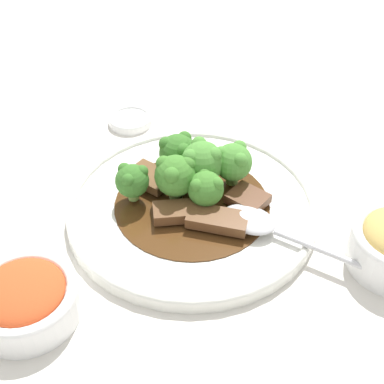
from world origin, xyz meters
name	(u,v)px	position (x,y,z in m)	size (l,w,h in m)	color
ground_plane	(192,212)	(0.00, 0.00, 0.00)	(4.00, 4.00, 0.00)	silver
main_plate	(192,207)	(0.00, 0.00, 0.01)	(0.31, 0.31, 0.02)	white
beef_strip_0	(248,199)	(0.06, 0.02, 0.02)	(0.05, 0.05, 0.01)	#56331E
beef_strip_1	(183,211)	(0.00, -0.03, 0.03)	(0.08, 0.06, 0.01)	brown
beef_strip_2	(150,177)	(-0.06, 0.02, 0.03)	(0.06, 0.05, 0.01)	brown
beef_strip_3	(218,220)	(0.04, -0.03, 0.03)	(0.07, 0.04, 0.01)	brown
broccoli_floret_0	(201,161)	(0.00, 0.03, 0.06)	(0.05, 0.05, 0.06)	#8EB756
broccoli_floret_1	(132,180)	(-0.07, -0.02, 0.05)	(0.04, 0.04, 0.05)	#7FA84C
broccoli_floret_2	(178,152)	(-0.04, 0.05, 0.05)	(0.05, 0.05, 0.05)	#8EB756
broccoli_floret_3	(206,188)	(0.02, 0.00, 0.05)	(0.04, 0.04, 0.05)	#8EB756
broccoli_floret_4	(175,175)	(-0.02, 0.00, 0.05)	(0.05, 0.05, 0.06)	#7FA84C
broccoli_floret_5	(233,161)	(0.03, 0.05, 0.05)	(0.05, 0.05, 0.06)	#7FA84C
serving_spoon	(264,226)	(0.09, -0.01, 0.03)	(0.23, 0.06, 0.01)	silver
side_bowl_kimchi	(24,299)	(-0.10, -0.21, 0.02)	(0.11, 0.11, 0.05)	white
sauce_dish	(130,120)	(-0.16, 0.15, 0.01)	(0.07, 0.07, 0.01)	white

